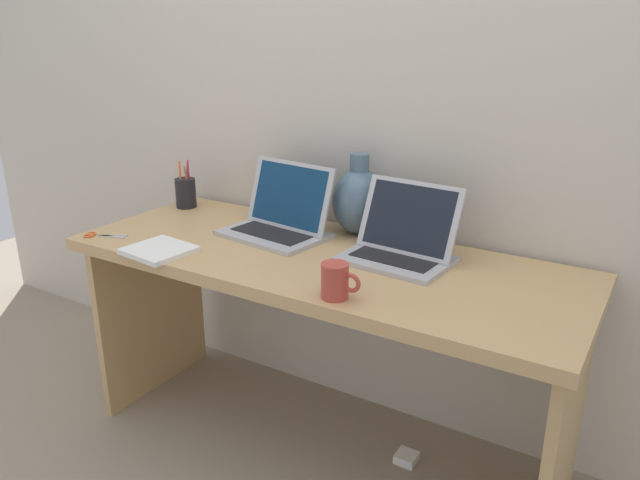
{
  "coord_description": "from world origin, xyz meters",
  "views": [
    {
      "loc": [
        0.93,
        -1.52,
        1.4
      ],
      "look_at": [
        0.0,
        0.0,
        0.77
      ],
      "focal_mm": 34.18,
      "sensor_mm": 36.0,
      "label": 1
    }
  ],
  "objects_px": {
    "pen_cup": "(186,192)",
    "power_brick": "(406,458)",
    "green_vase": "(359,200)",
    "scissors": "(98,235)",
    "laptop_left": "(281,216)",
    "coffee_mug": "(336,281)",
    "notebook_stack": "(159,250)",
    "laptop_right": "(402,240)"
  },
  "relations": [
    {
      "from": "pen_cup",
      "to": "coffee_mug",
      "type": "bearing_deg",
      "value": -24.96
    },
    {
      "from": "laptop_left",
      "to": "pen_cup",
      "type": "height_order",
      "value": "laptop_left"
    },
    {
      "from": "scissors",
      "to": "green_vase",
      "type": "bearing_deg",
      "value": 33.55
    },
    {
      "from": "laptop_left",
      "to": "notebook_stack",
      "type": "distance_m",
      "value": 0.42
    },
    {
      "from": "pen_cup",
      "to": "scissors",
      "type": "height_order",
      "value": "pen_cup"
    },
    {
      "from": "pen_cup",
      "to": "power_brick",
      "type": "xyz_separation_m",
      "value": [
        1.02,
        -0.1,
        -0.77
      ]
    },
    {
      "from": "laptop_right",
      "to": "notebook_stack",
      "type": "xyz_separation_m",
      "value": [
        -0.68,
        -0.35,
        -0.05
      ]
    },
    {
      "from": "power_brick",
      "to": "coffee_mug",
      "type": "bearing_deg",
      "value": -105.44
    },
    {
      "from": "notebook_stack",
      "to": "power_brick",
      "type": "distance_m",
      "value": 1.08
    },
    {
      "from": "laptop_left",
      "to": "power_brick",
      "type": "xyz_separation_m",
      "value": [
        0.52,
        -0.03,
        -0.77
      ]
    },
    {
      "from": "notebook_stack",
      "to": "pen_cup",
      "type": "height_order",
      "value": "pen_cup"
    },
    {
      "from": "laptop_left",
      "to": "coffee_mug",
      "type": "relative_size",
      "value": 3.34
    },
    {
      "from": "laptop_left",
      "to": "laptop_right",
      "type": "relative_size",
      "value": 1.11
    },
    {
      "from": "laptop_right",
      "to": "notebook_stack",
      "type": "height_order",
      "value": "laptop_right"
    },
    {
      "from": "green_vase",
      "to": "notebook_stack",
      "type": "relative_size",
      "value": 1.45
    },
    {
      "from": "green_vase",
      "to": "notebook_stack",
      "type": "height_order",
      "value": "green_vase"
    },
    {
      "from": "green_vase",
      "to": "power_brick",
      "type": "height_order",
      "value": "green_vase"
    },
    {
      "from": "laptop_right",
      "to": "scissors",
      "type": "bearing_deg",
      "value": -160.54
    },
    {
      "from": "laptop_left",
      "to": "coffee_mug",
      "type": "xyz_separation_m",
      "value": [
        0.42,
        -0.36,
        -0.02
      ]
    },
    {
      "from": "laptop_right",
      "to": "coffee_mug",
      "type": "height_order",
      "value": "laptop_right"
    },
    {
      "from": "laptop_left",
      "to": "scissors",
      "type": "xyz_separation_m",
      "value": [
        -0.52,
        -0.35,
        -0.06
      ]
    },
    {
      "from": "scissors",
      "to": "power_brick",
      "type": "distance_m",
      "value": 1.3
    },
    {
      "from": "notebook_stack",
      "to": "pen_cup",
      "type": "relative_size",
      "value": 1.0
    },
    {
      "from": "notebook_stack",
      "to": "green_vase",
      "type": "bearing_deg",
      "value": 48.2
    },
    {
      "from": "laptop_left",
      "to": "green_vase",
      "type": "height_order",
      "value": "green_vase"
    },
    {
      "from": "pen_cup",
      "to": "power_brick",
      "type": "relative_size",
      "value": 2.75
    },
    {
      "from": "notebook_stack",
      "to": "scissors",
      "type": "xyz_separation_m",
      "value": [
        -0.3,
        0.01,
        -0.0
      ]
    },
    {
      "from": "laptop_left",
      "to": "pen_cup",
      "type": "bearing_deg",
      "value": 171.72
    },
    {
      "from": "laptop_right",
      "to": "power_brick",
      "type": "bearing_deg",
      "value": -18.91
    },
    {
      "from": "pen_cup",
      "to": "notebook_stack",
      "type": "bearing_deg",
      "value": -56.5
    },
    {
      "from": "notebook_stack",
      "to": "coffee_mug",
      "type": "height_order",
      "value": "coffee_mug"
    },
    {
      "from": "pen_cup",
      "to": "power_brick",
      "type": "distance_m",
      "value": 1.28
    },
    {
      "from": "green_vase",
      "to": "notebook_stack",
      "type": "distance_m",
      "value": 0.68
    },
    {
      "from": "green_vase",
      "to": "pen_cup",
      "type": "bearing_deg",
      "value": -174.55
    },
    {
      "from": "laptop_left",
      "to": "power_brick",
      "type": "height_order",
      "value": "laptop_left"
    },
    {
      "from": "laptop_right",
      "to": "pen_cup",
      "type": "xyz_separation_m",
      "value": [
        -0.96,
        0.08,
        -0.0
      ]
    },
    {
      "from": "green_vase",
      "to": "scissors",
      "type": "relative_size",
      "value": 1.93
    },
    {
      "from": "laptop_right",
      "to": "notebook_stack",
      "type": "relative_size",
      "value": 1.76
    },
    {
      "from": "laptop_left",
      "to": "pen_cup",
      "type": "distance_m",
      "value": 0.51
    },
    {
      "from": "laptop_right",
      "to": "coffee_mug",
      "type": "bearing_deg",
      "value": -94.8
    },
    {
      "from": "pen_cup",
      "to": "scissors",
      "type": "distance_m",
      "value": 0.43
    },
    {
      "from": "coffee_mug",
      "to": "pen_cup",
      "type": "height_order",
      "value": "pen_cup"
    }
  ]
}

